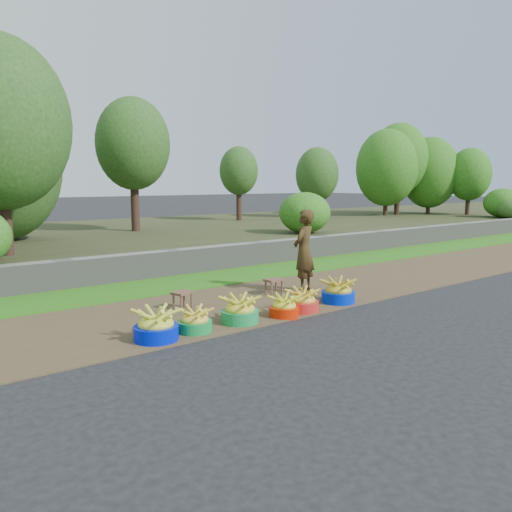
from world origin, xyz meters
TOP-DOWN VIEW (x-y plane):
  - ground_plane at (0.00, 0.00)m, footprint 120.00×120.00m
  - dirt_shoulder at (0.00, 1.25)m, footprint 80.00×2.50m
  - grass_verge at (0.00, 3.25)m, footprint 80.00×1.50m
  - retaining_wall at (0.00, 4.10)m, footprint 80.00×0.35m
  - earth_bank at (0.00, 9.00)m, footprint 80.00×10.00m
  - vegetation at (-0.92, 8.51)m, footprint 35.79×8.32m
  - basin_a at (-2.22, 0.33)m, footprint 0.56×0.56m
  - basin_b at (-1.66, 0.34)m, footprint 0.45×0.45m
  - basin_c at (-0.93, 0.34)m, footprint 0.53×0.53m
  - basin_d at (-0.23, 0.21)m, footprint 0.44×0.44m
  - basin_e at (0.18, 0.26)m, footprint 0.49×0.49m
  - basin_f at (1.03, 0.32)m, footprint 0.54×0.54m
  - stool_left at (-1.20, 1.49)m, footprint 0.36×0.31m
  - stool_right at (0.55, 1.40)m, footprint 0.31×0.24m
  - vendor_woman at (1.11, 1.25)m, footprint 0.63×0.54m

SIDE VIEW (x-z plane):
  - ground_plane at x=0.00m, z-range 0.00..0.00m
  - dirt_shoulder at x=0.00m, z-range 0.00..0.02m
  - grass_verge at x=0.00m, z-range 0.00..0.04m
  - basin_d at x=-0.23m, z-range -0.02..0.31m
  - basin_b at x=-1.66m, z-range -0.02..0.32m
  - basin_e at x=0.18m, z-range -0.02..0.35m
  - basin_c at x=-0.93m, z-range -0.02..0.37m
  - basin_f at x=1.03m, z-range -0.02..0.38m
  - basin_a at x=-2.22m, z-range -0.02..0.39m
  - stool_left at x=-1.20m, z-range 0.10..0.37m
  - stool_right at x=0.55m, z-range 0.10..0.37m
  - earth_bank at x=0.00m, z-range 0.00..0.50m
  - retaining_wall at x=0.00m, z-range 0.00..0.55m
  - vendor_woman at x=1.11m, z-range 0.02..1.49m
  - vegetation at x=-0.92m, z-range 0.34..4.64m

